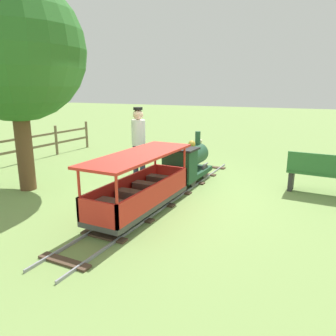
{
  "coord_description": "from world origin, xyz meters",
  "views": [
    {
      "loc": [
        2.66,
        -5.36,
        2.03
      ],
      "look_at": [
        0.0,
        -0.05,
        0.55
      ],
      "focal_mm": 34.67,
      "sensor_mm": 36.0,
      "label": 1
    }
  ],
  "objects_px": {
    "passenger_car": "(140,189)",
    "oak_tree_near": "(14,51)",
    "conductor_person": "(139,138)",
    "park_bench": "(323,174)",
    "locomotive": "(187,162)"
  },
  "relations": [
    {
      "from": "conductor_person",
      "to": "park_bench",
      "type": "bearing_deg",
      "value": 10.96
    },
    {
      "from": "conductor_person",
      "to": "park_bench",
      "type": "xyz_separation_m",
      "value": [
        3.7,
        0.72,
        -0.54
      ]
    },
    {
      "from": "conductor_person",
      "to": "park_bench",
      "type": "relative_size",
      "value": 1.23
    },
    {
      "from": "oak_tree_near",
      "to": "conductor_person",
      "type": "bearing_deg",
      "value": 43.51
    },
    {
      "from": "conductor_person",
      "to": "oak_tree_near",
      "type": "distance_m",
      "value": 2.9
    },
    {
      "from": "locomotive",
      "to": "park_bench",
      "type": "bearing_deg",
      "value": 10.44
    },
    {
      "from": "locomotive",
      "to": "park_bench",
      "type": "relative_size",
      "value": 1.1
    },
    {
      "from": "passenger_car",
      "to": "park_bench",
      "type": "xyz_separation_m",
      "value": [
        2.63,
        2.42,
        -0.01
      ]
    },
    {
      "from": "park_bench",
      "to": "oak_tree_near",
      "type": "relative_size",
      "value": 0.32
    },
    {
      "from": "passenger_car",
      "to": "oak_tree_near",
      "type": "height_order",
      "value": "oak_tree_near"
    },
    {
      "from": "passenger_car",
      "to": "park_bench",
      "type": "distance_m",
      "value": 3.58
    },
    {
      "from": "passenger_car",
      "to": "locomotive",
      "type": "bearing_deg",
      "value": 90.0
    },
    {
      "from": "passenger_car",
      "to": "conductor_person",
      "type": "bearing_deg",
      "value": 122.07
    },
    {
      "from": "locomotive",
      "to": "park_bench",
      "type": "xyz_separation_m",
      "value": [
        2.63,
        0.49,
        -0.07
      ]
    },
    {
      "from": "conductor_person",
      "to": "locomotive",
      "type": "bearing_deg",
      "value": 12.24
    }
  ]
}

